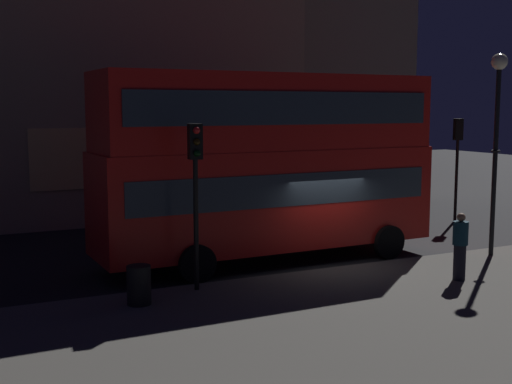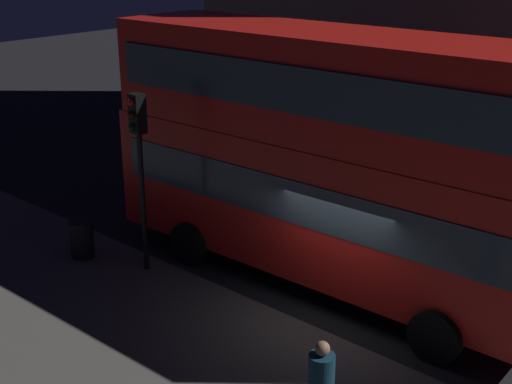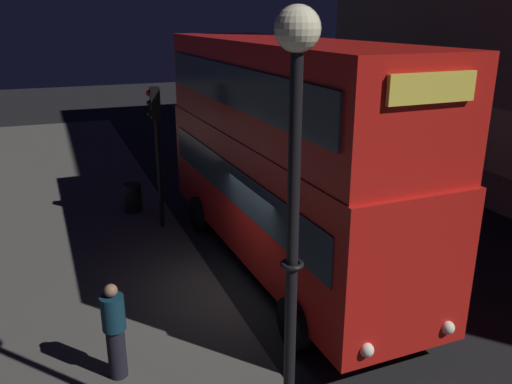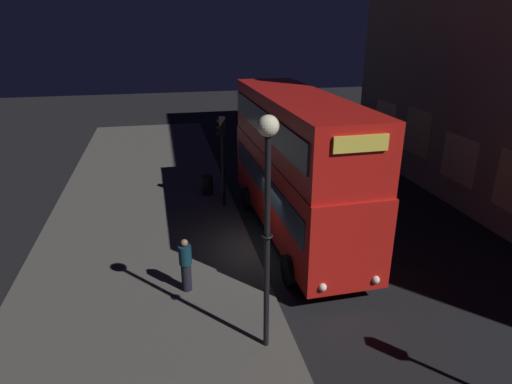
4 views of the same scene
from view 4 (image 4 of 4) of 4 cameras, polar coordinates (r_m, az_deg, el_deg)
ground_plane at (r=16.30m, az=2.10°, el=-7.70°), size 80.00×80.00×0.00m
sidewalk_slab at (r=15.91m, az=-14.55°, el=-8.99°), size 44.00×8.02×0.12m
double_decker_bus at (r=16.52m, az=5.31°, el=4.19°), size 10.29×3.05×5.48m
traffic_light_near_kerb at (r=18.98m, az=-4.43°, el=6.35°), size 0.34×0.37×4.04m
street_lamp at (r=9.78m, az=1.51°, el=-0.06°), size 0.48×0.48×5.97m
pedestrian at (r=13.65m, az=-9.15°, el=-9.32°), size 0.39×0.39×1.75m
litter_bin at (r=21.19m, az=-6.36°, el=0.92°), size 0.55×0.55×0.89m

